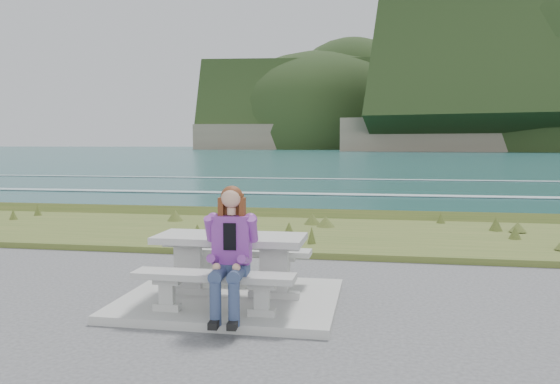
{
  "coord_description": "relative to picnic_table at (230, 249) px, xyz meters",
  "views": [
    {
      "loc": [
        1.74,
        -6.33,
        1.95
      ],
      "look_at": [
        0.4,
        1.2,
        1.28
      ],
      "focal_mm": 35.0,
      "sensor_mm": 36.0,
      "label": 1
    }
  ],
  "objects": [
    {
      "name": "concrete_slab",
      "position": [
        -0.0,
        0.0,
        -0.63
      ],
      "size": [
        2.6,
        2.1,
        0.1
      ],
      "primitive_type": "cube",
      "color": "#ADADA7",
      "rests_on": "ground"
    },
    {
      "name": "picnic_table",
      "position": [
        0.0,
        0.0,
        0.0
      ],
      "size": [
        1.8,
        0.75,
        0.75
      ],
      "color": "#ADADA7",
      "rests_on": "concrete_slab"
    },
    {
      "name": "seated_woman",
      "position": [
        0.22,
        -0.83,
        -0.07
      ],
      "size": [
        0.43,
        0.72,
        1.4
      ],
      "rotation": [
        0.0,
        0.0,
        0.07
      ],
      "color": "navy",
      "rests_on": "concrete_slab"
    },
    {
      "name": "shore_drop",
      "position": [
        -0.0,
        7.9,
        -0.68
      ],
      "size": [
        160.0,
        0.8,
        2.2
      ],
      "primitive_type": "cube",
      "color": "#6A6050",
      "rests_on": "ground"
    },
    {
      "name": "grass_verge",
      "position": [
        -0.0,
        5.0,
        -0.68
      ],
      "size": [
        160.0,
        4.5,
        0.22
      ],
      "primitive_type": "cube",
      "color": "#385520",
      "rests_on": "ground"
    },
    {
      "name": "bench_seaward",
      "position": [
        0.0,
        0.7,
        -0.23
      ],
      "size": [
        1.8,
        0.35,
        0.45
      ],
      "color": "#ADADA7",
      "rests_on": "concrete_slab"
    },
    {
      "name": "ocean",
      "position": [
        -0.0,
        25.09,
        -2.42
      ],
      "size": [
        1600.0,
        1600.0,
        0.09
      ],
      "color": "#1B4B4C",
      "rests_on": "ground"
    },
    {
      "name": "bench_landward",
      "position": [
        0.0,
        -0.7,
        -0.23
      ],
      "size": [
        1.8,
        0.35,
        0.45
      ],
      "color": "#ADADA7",
      "rests_on": "concrete_slab"
    }
  ]
}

